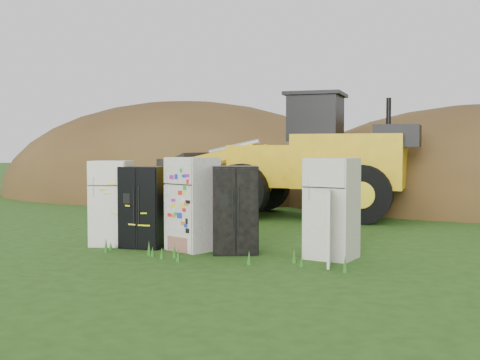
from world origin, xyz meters
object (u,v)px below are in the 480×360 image
at_px(fridge_sticker, 193,204).
at_px(wheel_loader, 285,155).
at_px(fridge_black_side, 145,207).
at_px(fridge_dark_mid, 235,210).
at_px(fridge_leftmost, 112,203).
at_px(fridge_open_door, 332,208).

bearing_deg(fridge_sticker, wheel_loader, 112.19).
height_order(fridge_sticker, wheel_loader, wheel_loader).
distance_m(fridge_black_side, wheel_loader, 6.81).
bearing_deg(fridge_dark_mid, fridge_black_side, 156.52).
xyz_separation_m(fridge_leftmost, fridge_open_door, (4.70, 0.00, 0.04)).
bearing_deg(fridge_sticker, fridge_leftmost, -157.10).
xyz_separation_m(fridge_leftmost, wheel_loader, (2.05, 6.60, 0.95)).
xyz_separation_m(fridge_dark_mid, wheel_loader, (-0.76, 6.66, 1.00)).
relative_size(fridge_leftmost, wheel_loader, 0.23).
distance_m(fridge_black_side, fridge_open_door, 3.90).
height_order(fridge_black_side, fridge_open_door, fridge_open_door).
height_order(fridge_leftmost, fridge_open_door, fridge_open_door).
bearing_deg(fridge_open_door, fridge_sticker, -168.13).
height_order(fridge_dark_mid, wheel_loader, wheel_loader).
relative_size(fridge_leftmost, fridge_black_side, 1.07).
relative_size(fridge_dark_mid, wheel_loader, 0.22).
height_order(fridge_black_side, fridge_dark_mid, fridge_dark_mid).
distance_m(fridge_sticker, fridge_open_door, 2.81).
height_order(fridge_leftmost, fridge_sticker, fridge_sticker).
bearing_deg(wheel_loader, fridge_black_side, -101.31).
bearing_deg(fridge_leftmost, fridge_black_side, -16.09).
bearing_deg(fridge_dark_mid, fridge_open_door, -20.67).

